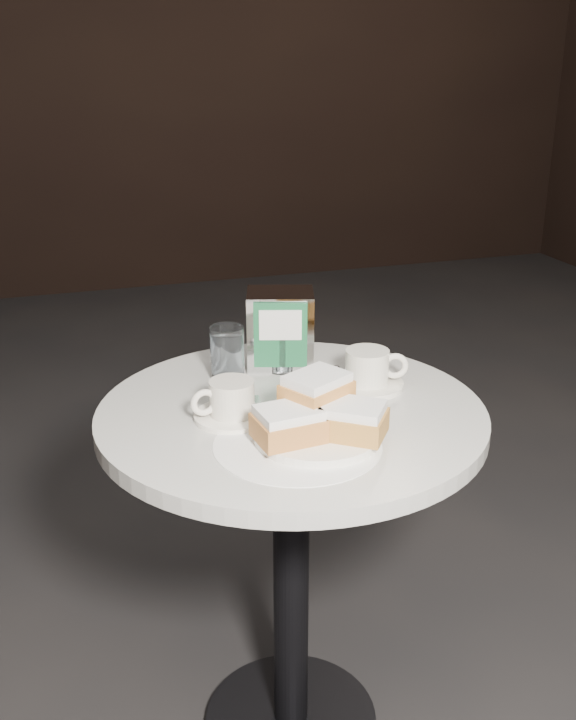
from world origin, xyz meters
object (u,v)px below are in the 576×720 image
at_px(napkin_dispenser, 280,329).
at_px(water_glass_right, 282,345).
at_px(cafe_table, 291,503).
at_px(beignet_plate, 318,419).
at_px(coffee_cup_right, 368,371).
at_px(coffee_cup_left, 231,402).
at_px(water_glass_left, 227,354).

bearing_deg(napkin_dispenser, water_glass_right, -81.67).
xyz_separation_m(cafe_table, beignet_plate, (0.00, -0.13, 0.24)).
distance_m(cafe_table, coffee_cup_right, 0.29).
distance_m(coffee_cup_left, napkin_dispenser, 0.27).
xyz_separation_m(beignet_plate, coffee_cup_right, (0.17, 0.18, -0.01)).
bearing_deg(beignet_plate, coffee_cup_left, 132.94).
bearing_deg(beignet_plate, coffee_cup_right, 47.89).
xyz_separation_m(coffee_cup_left, water_glass_right, (0.15, 0.19, 0.02)).
height_order(cafe_table, water_glass_right, water_glass_right).
relative_size(water_glass_left, water_glass_right, 1.00).
bearing_deg(cafe_table, water_glass_right, 77.54).
distance_m(coffee_cup_left, water_glass_left, 0.18).
relative_size(coffee_cup_right, water_glass_right, 1.65).
relative_size(beignet_plate, water_glass_right, 2.33).
height_order(coffee_cup_left, coffee_cup_right, coffee_cup_right).
distance_m(cafe_table, water_glass_left, 0.31).
xyz_separation_m(cafe_table, napkin_dispenser, (0.04, 0.21, 0.28)).
distance_m(water_glass_left, water_glass_right, 0.12).
height_order(beignet_plate, napkin_dispenser, napkin_dispenser).
height_order(water_glass_left, napkin_dispenser, napkin_dispenser).
bearing_deg(water_glass_left, cafe_table, -65.88).
bearing_deg(beignet_plate, napkin_dispenser, 83.06).
bearing_deg(cafe_table, beignet_plate, -88.82).
height_order(cafe_table, water_glass_left, water_glass_left).
relative_size(coffee_cup_right, water_glass_left, 1.65).
height_order(cafe_table, coffee_cup_left, coffee_cup_left).
bearing_deg(water_glass_right, cafe_table, -102.46).
bearing_deg(cafe_table, napkin_dispenser, 77.98).
bearing_deg(napkin_dispenser, cafe_table, -84.99).
xyz_separation_m(beignet_plate, water_glass_right, (0.04, 0.32, 0.01)).
height_order(cafe_table, coffee_cup_right, coffee_cup_right).
bearing_deg(coffee_cup_right, napkin_dispenser, 143.90).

